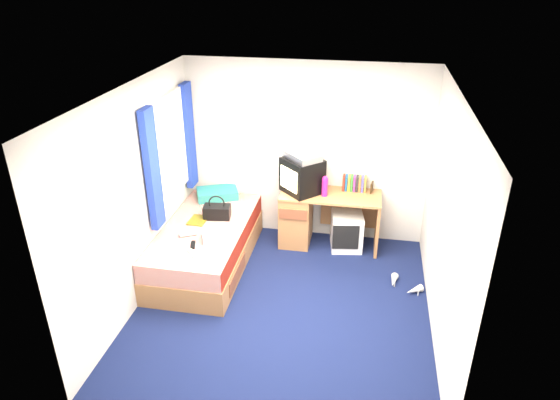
% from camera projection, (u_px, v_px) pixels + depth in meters
% --- Properties ---
extents(ground, '(3.40, 3.40, 0.00)m').
position_uv_depth(ground, '(283.00, 305.00, 5.60)').
color(ground, '#0C1438').
rests_on(ground, ground).
extents(room_shell, '(3.40, 3.40, 3.40)m').
position_uv_depth(room_shell, '(284.00, 188.00, 4.96)').
color(room_shell, white).
rests_on(room_shell, ground).
extents(bed, '(1.01, 2.00, 0.54)m').
position_uv_depth(bed, '(207.00, 245.00, 6.26)').
color(bed, '#AE7848').
rests_on(bed, ground).
extents(pillow, '(0.63, 0.53, 0.12)m').
position_uv_depth(pillow, '(217.00, 194.00, 6.84)').
color(pillow, '#17559B').
rests_on(pillow, bed).
extents(desk, '(1.30, 0.55, 0.75)m').
position_uv_depth(desk, '(309.00, 215.00, 6.67)').
color(desk, '#AE7848').
rests_on(desk, ground).
extents(storage_cube, '(0.45, 0.45, 0.50)m').
position_uv_depth(storage_cube, '(347.00, 231.00, 6.61)').
color(storage_cube, white).
rests_on(storage_cube, ground).
extents(crt_tv, '(0.62, 0.62, 0.45)m').
position_uv_depth(crt_tv, '(302.00, 176.00, 6.44)').
color(crt_tv, black).
rests_on(crt_tv, desk).
extents(vcr, '(0.53, 0.54, 0.08)m').
position_uv_depth(vcr, '(303.00, 156.00, 6.33)').
color(vcr, '#B6B7B9').
rests_on(vcr, crt_tv).
extents(book_row, '(0.31, 0.13, 0.20)m').
position_uv_depth(book_row, '(354.00, 183.00, 6.53)').
color(book_row, maroon).
rests_on(book_row, desk).
extents(picture_frame, '(0.04, 0.12, 0.14)m').
position_uv_depth(picture_frame, '(372.00, 187.00, 6.49)').
color(picture_frame, black).
rests_on(picture_frame, desk).
extents(pink_water_bottle, '(0.08, 0.08, 0.24)m').
position_uv_depth(pink_water_bottle, '(325.00, 187.00, 6.37)').
color(pink_water_bottle, '#D41D80').
rests_on(pink_water_bottle, desk).
extents(aerosol_can, '(0.05, 0.05, 0.17)m').
position_uv_depth(aerosol_can, '(325.00, 185.00, 6.51)').
color(aerosol_can, white).
rests_on(aerosol_can, desk).
extents(handbag, '(0.35, 0.23, 0.31)m').
position_uv_depth(handbag, '(217.00, 211.00, 6.29)').
color(handbag, black).
rests_on(handbag, bed).
extents(towel, '(0.36, 0.33, 0.10)m').
position_uv_depth(towel, '(215.00, 236.00, 5.81)').
color(towel, white).
rests_on(towel, bed).
extents(magazine, '(0.22, 0.29, 0.01)m').
position_uv_depth(magazine, '(198.00, 220.00, 6.25)').
color(magazine, gold).
rests_on(magazine, bed).
extents(water_bottle, '(0.21, 0.15, 0.07)m').
position_uv_depth(water_bottle, '(188.00, 233.00, 5.90)').
color(water_bottle, silver).
rests_on(water_bottle, bed).
extents(colour_swatch_fan, '(0.19, 0.21, 0.01)m').
position_uv_depth(colour_swatch_fan, '(192.00, 253.00, 5.56)').
color(colour_swatch_fan, yellow).
rests_on(colour_swatch_fan, bed).
extents(remote_control, '(0.09, 0.17, 0.02)m').
position_uv_depth(remote_control, '(193.00, 245.00, 5.71)').
color(remote_control, black).
rests_on(remote_control, bed).
extents(window_assembly, '(0.11, 1.42, 1.40)m').
position_uv_depth(window_assembly, '(171.00, 150.00, 6.03)').
color(window_assembly, silver).
rests_on(window_assembly, room_shell).
extents(white_heels, '(0.40, 0.37, 0.09)m').
position_uv_depth(white_heels, '(404.00, 285.00, 5.86)').
color(white_heels, silver).
rests_on(white_heels, ground).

